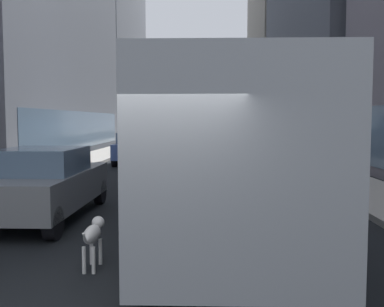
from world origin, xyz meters
name	(u,v)px	position (x,y,z in m)	size (l,w,h in m)	color
ground_plane	(197,145)	(0.00, 35.00, 0.00)	(120.00, 120.00, 0.00)	black
sidewalk_left	(134,144)	(-5.70, 35.00, 0.07)	(2.40, 110.00, 0.15)	#ADA89E
sidewalk_right	(260,144)	(5.70, 35.00, 0.07)	(2.40, 110.00, 0.15)	#ADA89E
building_left_far	(99,41)	(-11.90, 48.06, 11.64)	(8.34, 20.75, 23.30)	slate
building_right_far	(292,43)	(11.90, 52.68, 12.08)	(9.74, 19.86, 24.18)	gray
transit_bus	(222,140)	(1.20, 5.22, 1.78)	(2.78, 11.53, 3.05)	#999EA3
car_blue_hatchback	(136,148)	(-2.80, 17.62, 0.82)	(1.72, 4.34, 1.62)	#4C6BB7
car_white_van	(210,138)	(1.20, 30.99, 0.82)	(1.73, 4.15, 1.62)	silver
car_grey_wagon	(45,183)	(-2.80, 4.76, 0.82)	(1.79, 4.47, 1.62)	slate
box_truck	(212,130)	(1.20, 20.99, 1.67)	(2.30, 7.50, 3.05)	#19519E
dalmatian_dog	(93,234)	(-0.88, 1.51, 0.51)	(0.22, 0.96, 0.72)	white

